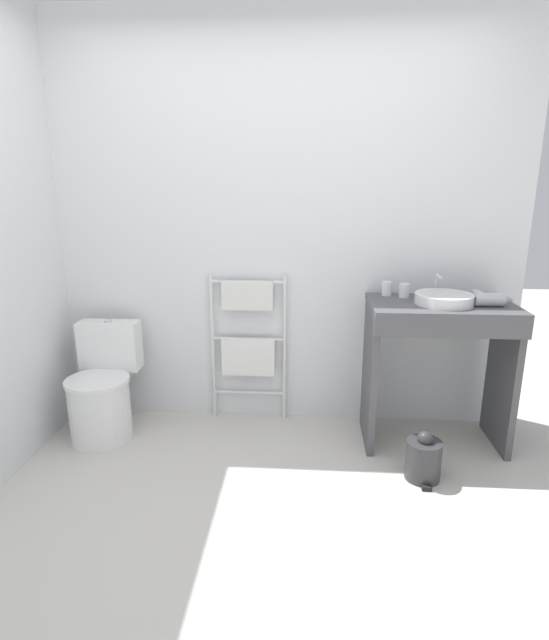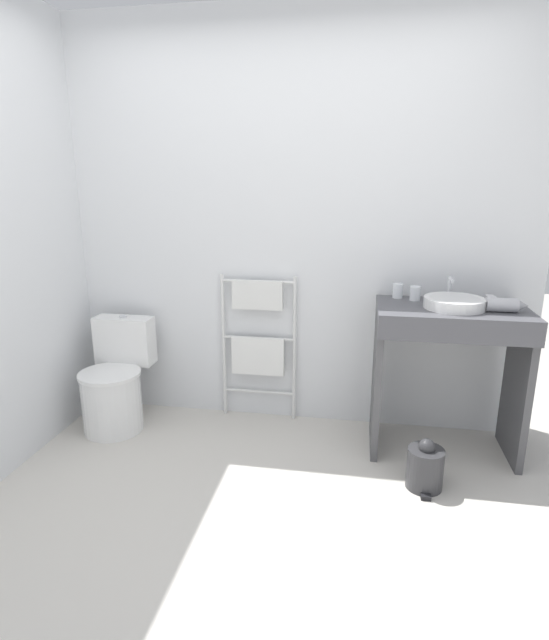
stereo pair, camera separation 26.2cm
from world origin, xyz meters
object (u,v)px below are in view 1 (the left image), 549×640
Objects in this scene: toilet at (102,392)px; cup_near_wall at (387,288)px; towel_radiator at (248,335)px; cup_near_edge at (404,290)px; trash_bin at (423,459)px; sink_basin at (444,299)px; hair_dryer at (490,299)px.

cup_near_wall reaches higher than toilet.
towel_radiator reaches higher than cup_near_edge.
towel_radiator is at bearing 147.36° from trash_bin.
toilet is 0.72× the size of towel_radiator.
cup_near_wall is at bearing -3.21° from towel_radiator.
trash_bin is (0.16, -0.61, -0.82)m from cup_near_wall.
toilet is at bearing -179.44° from sink_basin.
toilet is 3.26× the size of hair_dryer.
sink_basin is 0.91m from trash_bin.
sink_basin is at bearing -39.96° from cup_near_edge.
cup_near_wall is 0.31× the size of trash_bin.
cup_near_wall is at bearing 153.62° from cup_near_edge.
toilet is at bearing -172.51° from cup_near_wall.
toilet reaches higher than trash_bin.
sink_basin is at bearing -12.61° from towel_radiator.
hair_dryer is at bearing -23.13° from cup_near_edge.
towel_radiator is at bearing 174.26° from cup_near_edge.
sink_basin is (2.08, 0.02, 0.64)m from toilet.
hair_dryer reaches higher than sink_basin.
towel_radiator is at bearing 168.53° from hair_dryer.
cup_near_edge reaches higher than sink_basin.
trash_bin is at bearing -84.34° from cup_near_edge.
cup_near_wall is at bearing 156.27° from hair_dryer.
cup_near_edge is at bearing 156.87° from hair_dryer.
towel_radiator is at bearing 176.79° from cup_near_wall.
trash_bin is (-0.39, -0.37, -0.81)m from hair_dryer.
cup_near_wall reaches higher than cup_near_edge.
cup_near_wall is (-0.30, 0.21, 0.01)m from sink_basin.
sink_basin is 3.84× the size of cup_near_wall.
towel_radiator is at bearing 167.39° from sink_basin.
trash_bin is at bearing -32.64° from towel_radiator.
hair_dryer reaches higher than toilet.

